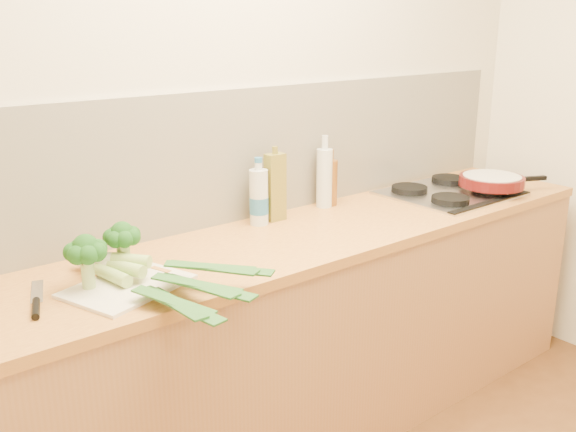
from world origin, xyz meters
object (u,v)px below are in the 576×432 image
chefs_knife (36,304)px  skillet (492,181)px  chopping_board (128,286)px  gas_hob (450,191)px

chefs_knife → skillet: bearing=16.9°
chopping_board → skillet: (1.86, -0.05, 0.06)m
chefs_knife → skillet: size_ratio=0.69×
gas_hob → chopping_board: (-1.69, -0.07, -0.01)m
chopping_board → skillet: bearing=-19.6°
gas_hob → chopping_board: gas_hob is taller
chefs_knife → gas_hob: bearing=20.2°
gas_hob → chopping_board: bearing=-177.6°
gas_hob → skillet: size_ratio=1.37×
chopping_board → chefs_knife: 0.27m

